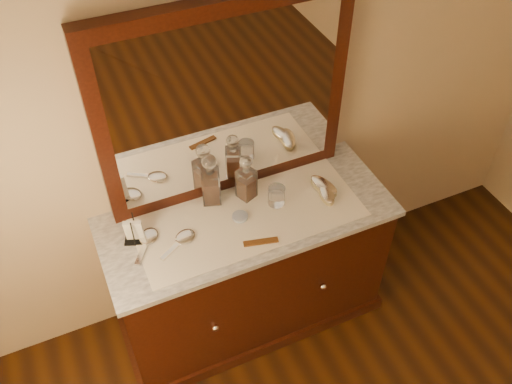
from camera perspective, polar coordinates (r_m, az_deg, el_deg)
dresser_cabinet at (r=3.01m, az=-0.78°, el=-8.07°), size 1.40×0.55×0.82m
dresser_plinth at (r=3.32m, az=-0.72°, el=-11.92°), size 1.46×0.59×0.08m
knob_left at (r=2.77m, az=-4.24°, el=-13.87°), size 0.04×0.04×0.04m
knob_right at (r=2.92m, az=6.97°, el=-9.70°), size 0.04×0.04×0.04m
marble_top at (r=2.69m, az=-0.87°, el=-2.62°), size 1.44×0.59×0.03m
mirror_frame at (r=2.51m, az=-3.24°, el=9.15°), size 1.20×0.08×1.00m
mirror_glass at (r=2.49m, az=-2.95°, el=8.73°), size 1.06×0.01×0.86m
lace_runner at (r=2.66m, az=-0.70°, el=-2.66°), size 1.10×0.45×0.00m
pin_dish at (r=2.65m, az=-1.66°, el=-2.56°), size 0.10×0.10×0.01m
comb at (r=2.55m, az=0.50°, el=-5.19°), size 0.17×0.07×0.01m
napkin_rack at (r=2.58m, az=-12.51°, el=-4.04°), size 0.12×0.10×0.16m
decanter_left at (r=2.67m, az=-4.71°, el=0.87°), size 0.11×0.11×0.29m
decanter_right at (r=2.69m, az=-1.01°, el=1.12°), size 0.10×0.10×0.26m
brush_near at (r=2.77m, az=7.34°, el=-0.10°), size 0.11×0.18×0.05m
brush_far at (r=2.80m, az=7.04°, el=0.61°), size 0.12×0.19×0.05m
hand_mirror_outer at (r=2.61m, az=-11.19°, el=-4.84°), size 0.17×0.22×0.02m
hand_mirror_inner at (r=2.58m, az=-7.62°, el=-4.88°), size 0.21×0.16×0.02m
tumblers at (r=2.69m, az=2.15°, el=-0.37°), size 0.09×0.09×0.10m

